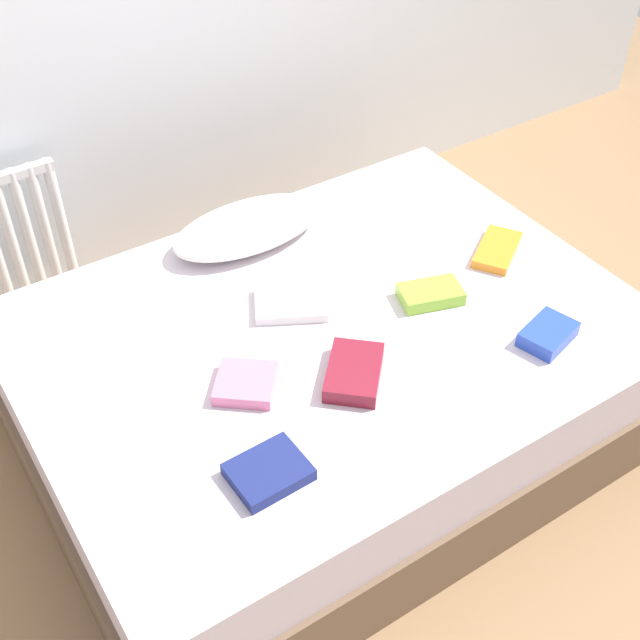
% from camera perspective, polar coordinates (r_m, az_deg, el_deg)
% --- Properties ---
extents(ground_plane, '(8.00, 8.00, 0.00)m').
position_cam_1_polar(ground_plane, '(3.05, 0.52, -7.29)').
color(ground_plane, '#93704C').
extents(bed, '(2.00, 1.50, 0.50)m').
position_cam_1_polar(bed, '(2.87, 0.55, -4.04)').
color(bed, brown).
rests_on(bed, ground).
extents(radiator, '(0.45, 0.04, 0.60)m').
position_cam_1_polar(radiator, '(3.48, -20.48, 5.12)').
color(radiator, white).
rests_on(radiator, ground).
extents(pillow, '(0.59, 0.30, 0.11)m').
position_cam_1_polar(pillow, '(3.04, -5.00, 6.42)').
color(pillow, white).
rests_on(pillow, bed).
extents(textbook_lime, '(0.24, 0.18, 0.05)m').
position_cam_1_polar(textbook_lime, '(2.80, 7.63, 1.78)').
color(textbook_lime, '#8CC638').
rests_on(textbook_lime, bed).
extents(textbook_white, '(0.30, 0.27, 0.03)m').
position_cam_1_polar(textbook_white, '(2.75, -2.03, 1.19)').
color(textbook_white, white).
rests_on(textbook_white, bed).
extents(textbook_pink, '(0.24, 0.24, 0.04)m').
position_cam_1_polar(textbook_pink, '(2.48, -5.14, -4.37)').
color(textbook_pink, pink).
rests_on(textbook_pink, bed).
extents(textbook_blue, '(0.21, 0.17, 0.05)m').
position_cam_1_polar(textbook_blue, '(2.72, 15.44, -0.96)').
color(textbook_blue, '#2847B7').
rests_on(textbook_blue, bed).
extents(textbook_maroon, '(0.28, 0.28, 0.05)m').
position_cam_1_polar(textbook_maroon, '(2.50, 2.36, -3.62)').
color(textbook_maroon, maroon).
rests_on(textbook_maroon, bed).
extents(textbook_navy, '(0.21, 0.17, 0.04)m').
position_cam_1_polar(textbook_navy, '(2.26, -3.57, -10.41)').
color(textbook_navy, navy).
rests_on(textbook_navy, bed).
extents(textbook_orange, '(0.27, 0.24, 0.03)m').
position_cam_1_polar(textbook_orange, '(3.05, 12.12, 4.76)').
color(textbook_orange, orange).
rests_on(textbook_orange, bed).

